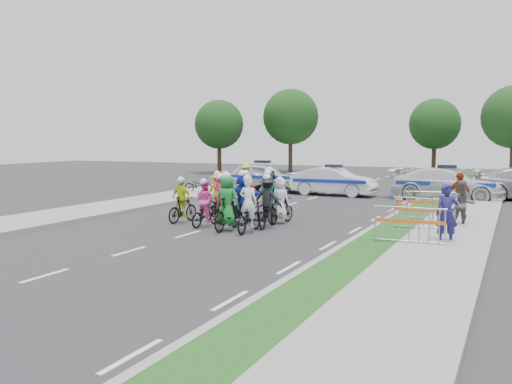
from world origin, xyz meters
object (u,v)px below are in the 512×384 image
at_px(barrier_1, 424,215).
at_px(tree_4, 435,124).
at_px(rider_8, 269,201).
at_px(cone_0, 399,201).
at_px(rider_1, 227,208).
at_px(tree_3, 291,117).
at_px(rider_6, 221,204).
at_px(rider_11, 270,195).
at_px(marshal_hiviz, 246,178).
at_px(rider_5, 243,201).
at_px(barrier_0, 409,227).
at_px(police_car_0, 263,177).
at_px(spectator_0, 447,215).
at_px(cone_1, 443,196).
at_px(barrier_2, 434,207).
at_px(police_car_2, 447,184).
at_px(rider_2, 205,208).
at_px(tree_0, 219,125).
at_px(parked_bike, 198,185).
at_px(spectator_2, 459,196).
at_px(rider_7, 280,205).
at_px(rider_0, 249,213).
at_px(spectator_1, 463,204).
at_px(rider_3, 182,205).
at_px(rider_9, 247,199).
at_px(rider_10, 218,197).
at_px(rider_4, 268,207).

height_order(barrier_1, tree_4, tree_4).
xyz_separation_m(rider_8, cone_0, (3.85, 5.16, -0.35)).
distance_m(rider_1, tree_3, 32.61).
bearing_deg(rider_6, rider_1, 132.00).
relative_size(rider_11, marshal_hiviz, 1.20).
xyz_separation_m(rider_5, barrier_0, (6.12, -1.96, -0.24)).
bearing_deg(police_car_0, cone_0, -124.34).
relative_size(spectator_0, barrier_0, 0.87).
bearing_deg(cone_1, barrier_1, -87.32).
bearing_deg(barrier_2, police_car_0, 141.25).
relative_size(rider_6, police_car_2, 0.33).
bearing_deg(rider_2, tree_0, -57.98).
xyz_separation_m(spectator_0, parked_bike, (-14.11, 10.13, -0.42)).
bearing_deg(rider_5, parked_bike, -46.72).
bearing_deg(police_car_0, spectator_2, -126.44).
xyz_separation_m(rider_7, barrier_0, (4.92, -2.53, -0.10)).
height_order(rider_0, rider_5, rider_5).
relative_size(rider_8, cone_0, 2.67).
relative_size(spectator_1, cone_0, 2.30).
distance_m(rider_0, police_car_2, 13.69).
distance_m(rider_5, spectator_0, 7.14).
bearing_deg(tree_4, rider_3, -98.06).
relative_size(rider_5, tree_3, 0.26).
bearing_deg(police_car_0, rider_11, -158.51).
bearing_deg(spectator_2, barrier_0, -64.90).
relative_size(rider_3, tree_0, 0.26).
xyz_separation_m(spectator_0, spectator_1, (0.15, 3.39, -0.06)).
bearing_deg(tree_3, barrier_1, -61.14).
relative_size(police_car_0, barrier_2, 2.37).
bearing_deg(spectator_2, cone_0, 173.06).
xyz_separation_m(rider_5, barrier_1, (6.12, 0.73, -0.24)).
relative_size(rider_11, barrier_0, 0.96).
height_order(rider_6, rider_9, rider_9).
bearing_deg(rider_11, rider_1, 84.94).
relative_size(rider_2, rider_5, 0.87).
bearing_deg(police_car_2, rider_8, 154.20).
xyz_separation_m(rider_1, spectator_1, (6.97, 3.79, 0.05)).
distance_m(cone_0, cone_1, 3.48).
xyz_separation_m(rider_9, marshal_hiviz, (-4.61, 9.51, 0.10)).
bearing_deg(tree_0, rider_6, -61.50).
xyz_separation_m(rider_6, spectator_1, (8.39, 1.59, 0.23)).
relative_size(rider_8, spectator_1, 1.16).
distance_m(rider_9, tree_0, 27.73).
bearing_deg(rider_1, rider_8, -94.10).
bearing_deg(tree_4, rider_6, -96.75).
bearing_deg(rider_10, barrier_0, 154.96).
xyz_separation_m(police_car_0, spectator_2, (11.24, -7.09, 0.07)).
distance_m(rider_4, marshal_hiviz, 13.10).
distance_m(spectator_2, barrier_2, 1.57).
height_order(rider_0, spectator_2, rider_0).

